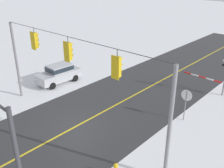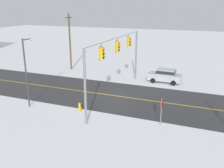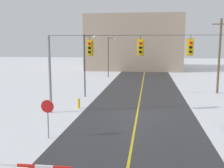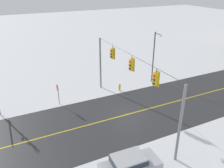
% 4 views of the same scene
% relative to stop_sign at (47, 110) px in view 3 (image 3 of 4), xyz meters
% --- Properties ---
extents(ground_plane, '(160.00, 160.00, 0.00)m').
position_rel_stop_sign_xyz_m(ground_plane, '(5.01, 5.75, -1.71)').
color(ground_plane, white).
extents(road_asphalt, '(9.00, 80.00, 0.01)m').
position_rel_stop_sign_xyz_m(road_asphalt, '(5.01, 11.75, -1.71)').
color(road_asphalt, '#303033').
rests_on(road_asphalt, ground).
extents(lane_centre_line, '(0.14, 72.00, 0.01)m').
position_rel_stop_sign_xyz_m(lane_centre_line, '(5.01, 11.75, -1.70)').
color(lane_centre_line, gold).
rests_on(lane_centre_line, ground).
extents(signal_span, '(14.20, 0.47, 6.22)m').
position_rel_stop_sign_xyz_m(signal_span, '(5.07, 5.74, 2.53)').
color(signal_span, gray).
rests_on(signal_span, ground).
extents(stop_sign, '(0.80, 0.09, 2.35)m').
position_rel_stop_sign_xyz_m(stop_sign, '(0.00, 0.00, 0.00)').
color(stop_sign, gray).
rests_on(stop_sign, ground).
extents(streetlamp_near, '(1.39, 0.28, 6.50)m').
position_rel_stop_sign_xyz_m(streetlamp_near, '(-0.57, 12.54, 2.20)').
color(streetlamp_near, '#38383D').
rests_on(streetlamp_near, ground).
extents(streetlamp_far, '(1.39, 0.28, 6.50)m').
position_rel_stop_sign_xyz_m(streetlamp_far, '(-0.57, 28.82, 2.20)').
color(streetlamp_far, '#38383D').
rests_on(streetlamp_far, ground).
extents(fire_hydrant, '(0.24, 0.31, 0.88)m').
position_rel_stop_sign_xyz_m(fire_hydrant, '(-0.10, 7.40, -1.25)').
color(fire_hydrant, gold).
rests_on(fire_hydrant, ground).
extents(utility_pole, '(1.80, 0.24, 8.24)m').
position_rel_stop_sign_xyz_m(utility_pole, '(13.54, 16.44, 2.54)').
color(utility_pole, brown).
rests_on(utility_pole, ground).
extents(building_distant, '(19.54, 12.90, 11.25)m').
position_rel_stop_sign_xyz_m(building_distant, '(2.59, 43.92, 3.91)').
color(building_distant, gray).
rests_on(building_distant, ground).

